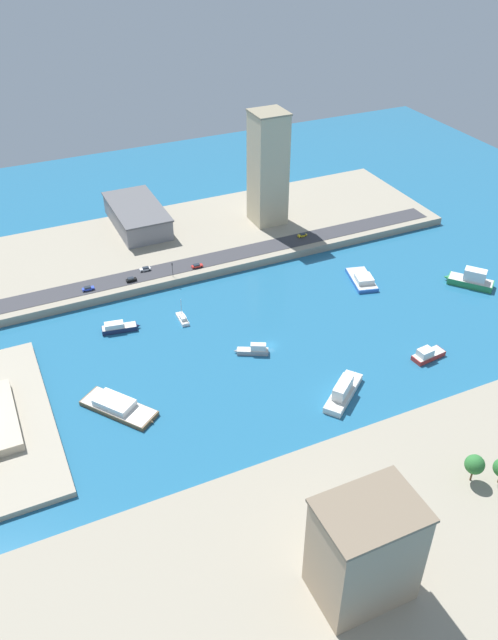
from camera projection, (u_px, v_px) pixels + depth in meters
name	position (u px, v px, depth m)	size (l,w,h in m)	color
ground_plane	(271.00, 345.00, 237.20)	(440.00, 440.00, 0.00)	#23668E
quay_west	(418.00, 523.00, 170.72)	(70.00, 240.00, 3.51)	#9E937F
quay_east	(188.00, 239.00, 301.66)	(70.00, 240.00, 3.51)	#9E937F
road_strip	(208.00, 260.00, 281.56)	(10.87, 228.00, 0.15)	#38383D
patrol_launch_navy	(119.00, 327.00, 243.75)	(6.15, 14.88, 3.84)	#1E284C
ferry_white_commuter	(343.00, 391.00, 212.89)	(18.17, 20.92, 6.75)	silver
tugboat_red	(428.00, 354.00, 230.07)	(6.10, 14.04, 4.41)	red
yacht_sleek_gray	(254.00, 350.00, 232.31)	(7.91, 12.34, 4.23)	#999EA3
barge_flat_brown	(117.00, 406.00, 208.26)	(26.01, 22.55, 3.65)	brown
ferry_green_doubledeck	(471.00, 280.00, 269.66)	(18.58, 16.99, 7.77)	#2D8C4C
sailboat_small_white	(182.00, 318.00, 249.57)	(9.90, 3.11, 9.55)	white
catamaran_blue	(362.00, 279.00, 272.52)	(20.73, 13.17, 3.91)	blue
office_block_beige	(268.00, 169.00, 298.09)	(15.67, 15.62, 53.15)	#C6B793
warehouse_low_gray	(137.00, 216.00, 305.72)	(44.13, 22.54, 10.43)	gray
apartment_midrise_tan	(365.00, 551.00, 145.09)	(16.80, 23.05, 29.02)	tan
pickup_red	(197.00, 266.00, 275.90)	(2.02, 4.96, 1.53)	black
van_white	(145.00, 269.00, 273.63)	(1.97, 4.77, 1.61)	black
hatchback_blue	(88.00, 288.00, 260.92)	(1.96, 4.93, 1.62)	black
taxi_yellow_cab	(302.00, 235.00, 298.88)	(1.98, 4.27, 1.56)	black
suv_black	(131.00, 280.00, 266.54)	(1.87, 4.43, 1.68)	black
traffic_light_waterfront	(172.00, 268.00, 267.84)	(0.36, 0.36, 6.50)	black
park_tree_cluster	(488.00, 466.00, 176.66)	(9.32, 12.03, 9.14)	brown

